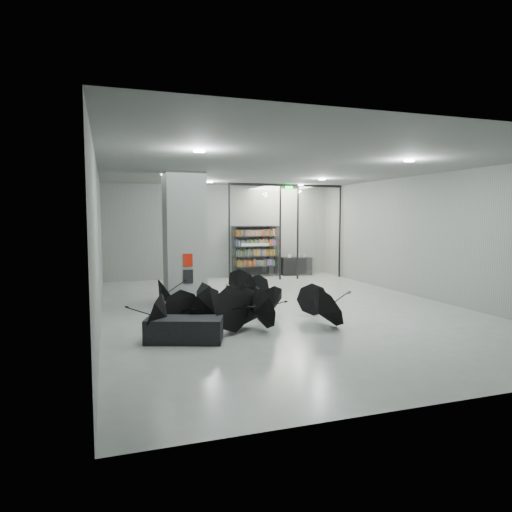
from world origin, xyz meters
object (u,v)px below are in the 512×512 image
object	(u,v)px
bookshelf	(255,251)
umbrella_cluster	(233,310)
bench	(184,330)
column	(184,238)
shop_counter	(297,266)

from	to	relation	value
bookshelf	umbrella_cluster	xyz separation A→B (m)	(-3.27, -8.06, -0.81)
bench	bookshelf	bearing A→B (deg)	82.67
column	umbrella_cluster	distance (m)	3.78
column	shop_counter	size ratio (longest dim) A/B	2.98
column	umbrella_cluster	bearing A→B (deg)	-78.87
column	bench	xyz separation A→B (m)	(-0.80, -4.67, -1.74)
column	bookshelf	xyz separation A→B (m)	(3.92, 4.75, -0.88)
bookshelf	column	bearing A→B (deg)	-136.06
umbrella_cluster	column	bearing A→B (deg)	101.13
column	bench	size ratio (longest dim) A/B	2.49
column	shop_counter	world-z (taller)	column
bench	shop_counter	xyz separation A→B (m)	(6.66, 9.32, 0.14)
column	bookshelf	size ratio (longest dim) A/B	1.78
column	umbrella_cluster	world-z (taller)	column
bench	bookshelf	world-z (taller)	bookshelf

